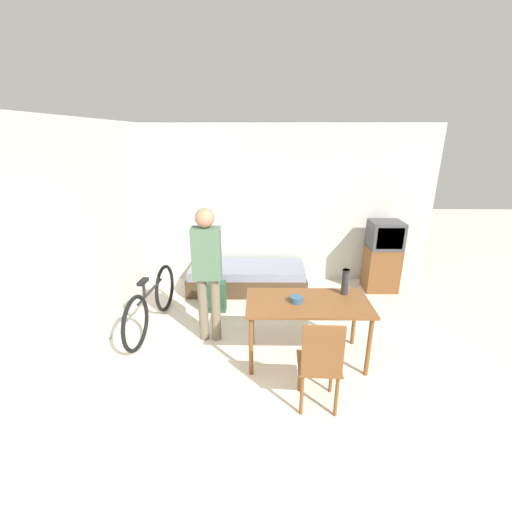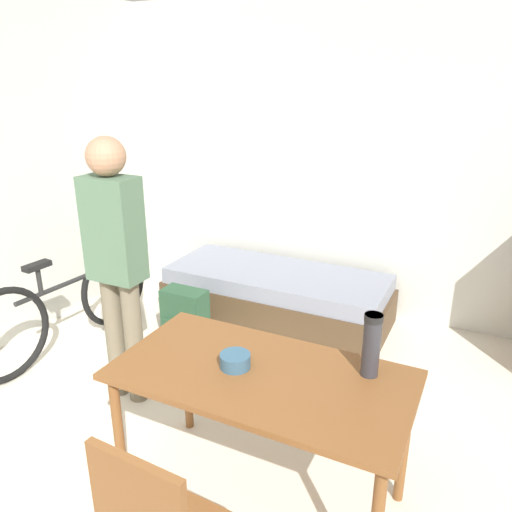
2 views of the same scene
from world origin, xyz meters
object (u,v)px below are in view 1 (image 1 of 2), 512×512
wooden_chair (320,362)px  bicycle (152,303)px  thermos_flask (345,281)px  daybed (247,278)px  dining_table (308,308)px  backpack (214,297)px  person_standing (207,266)px  mate_bowl (296,299)px  tv (383,256)px

wooden_chair → bicycle: bearing=143.7°
thermos_flask → daybed: bearing=125.6°
daybed → dining_table: size_ratio=1.41×
thermos_flask → backpack: (-1.68, 0.95, -0.68)m
daybed → thermos_flask: 2.20m
person_standing → mate_bowl: size_ratio=11.79×
mate_bowl → backpack: bearing=133.3°
mate_bowl → person_standing: bearing=158.7°
daybed → backpack: 0.88m
wooden_chair → person_standing: person_standing is taller
thermos_flask → dining_table: bearing=-155.6°
backpack → daybed: bearing=58.0°
person_standing → thermos_flask: size_ratio=5.61×
daybed → bicycle: 1.76m
person_standing → backpack: size_ratio=3.74×
person_standing → mate_bowl: person_standing is taller
dining_table → bicycle: (-2.01, 0.67, -0.30)m
dining_table → mate_bowl: 0.18m
person_standing → thermos_flask: (1.64, -0.19, -0.10)m
bicycle → backpack: bearing=31.5°
dining_table → backpack: dining_table is taller
bicycle → mate_bowl: bearing=-20.1°
wooden_chair → mate_bowl: 0.85m
daybed → tv: size_ratio=1.65×
daybed → backpack: backpack is taller
tv → bicycle: 3.76m
bicycle → dining_table: bearing=-18.5°
daybed → thermos_flask: (1.21, -1.70, 0.70)m
bicycle → thermos_flask: 2.57m
thermos_flask → bicycle: bearing=169.2°
dining_table → daybed: bearing=111.8°
bicycle → mate_bowl: 2.04m
person_standing → thermos_flask: person_standing is taller
tv → person_standing: (-2.69, -1.56, 0.41)m
daybed → tv: (2.27, 0.06, 0.39)m
thermos_flask → backpack: size_ratio=0.67×
bicycle → person_standing: bearing=-18.5°
mate_bowl → bicycle: bearing=159.9°
thermos_flask → person_standing: bearing=173.3°
wooden_chair → bicycle: 2.52m
bicycle → mate_bowl: size_ratio=11.71×
daybed → backpack: bearing=-122.0°
dining_table → person_standing: size_ratio=0.81×
person_standing → wooden_chair: bearing=-45.3°
tv → mate_bowl: (-1.64, -1.97, 0.18)m
daybed → dining_table: 2.10m
wooden_chair → person_standing: (-1.20, 1.21, 0.47)m
dining_table → backpack: 1.74m
tv → thermos_flask: bearing=-121.1°
thermos_flask → mate_bowl: 0.64m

